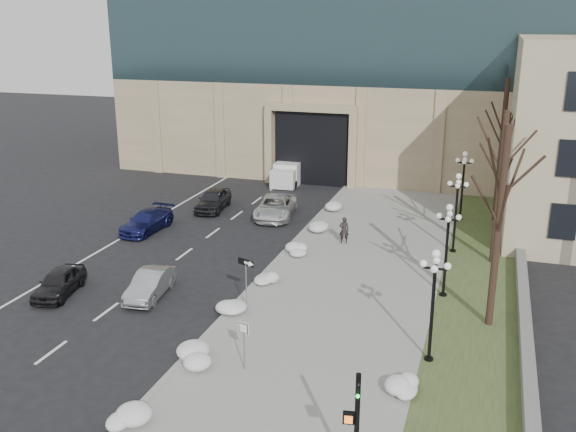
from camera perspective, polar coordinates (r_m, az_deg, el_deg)
name	(u,v)px	position (r m, az deg, el deg)	size (l,w,h in m)	color
ground	(170,408)	(23.87, -10.42, -16.44)	(160.00, 160.00, 0.00)	black
sidewalk	(353,273)	(34.51, 5.84, -5.10)	(9.00, 40.00, 0.12)	gray
curb	(274,264)	(35.62, -1.27, -4.27)	(0.30, 40.00, 0.14)	gray
grass_strip	(480,289)	(33.91, 16.69, -6.22)	(4.00, 40.00, 0.10)	#364824
stone_wall	(522,274)	(35.71, 20.05, -4.83)	(0.50, 30.00, 0.70)	slate
car_a	(59,282)	(33.70, -19.69, -5.57)	(1.52, 3.78, 1.29)	black
car_b	(150,285)	(32.23, -12.17, -5.97)	(1.35, 3.86, 1.27)	#929599
car_c	(147,221)	(41.98, -12.45, -0.46)	(1.84, 4.52, 1.31)	navy
car_d	(275,207)	(43.90, -1.12, 0.81)	(2.38, 5.15, 1.43)	silver
car_e	(213,200)	(45.87, -6.67, 1.46)	(1.77, 4.39, 1.50)	#28282D
pedestrian	(344,230)	(38.55, 5.00, -1.26)	(0.60, 0.39, 1.64)	black
box_truck	(290,172)	(53.31, 0.18, 3.96)	(2.38, 5.85, 1.82)	silver
one_way_sign	(248,269)	(29.47, -3.55, -4.74)	(0.93, 0.49, 2.56)	slate
keep_sign	(244,336)	(24.80, -3.95, -10.60)	(0.45, 0.14, 2.12)	slate
snow_clump_a	(126,420)	(23.06, -14.21, -17.15)	(1.10, 1.60, 0.36)	white
snow_clump_b	(195,360)	(26.00, -8.25, -12.52)	(1.10, 1.60, 0.36)	white
snow_clump_c	(233,312)	(29.57, -4.89, -8.54)	(1.10, 1.60, 0.36)	white
snow_clump_d	(263,282)	(32.71, -2.27, -5.87)	(1.10, 1.60, 0.36)	white
snow_clump_e	(293,250)	(36.95, 0.48, -3.08)	(1.10, 1.60, 0.36)	white
snow_clump_f	(315,228)	(40.83, 2.45, -1.09)	(1.10, 1.60, 0.36)	white
snow_clump_g	(334,207)	(45.47, 4.07, 0.81)	(1.10, 1.60, 0.36)	white
snow_clump_h	(399,390)	(24.24, 9.83, -14.98)	(1.10, 1.60, 0.36)	white
lamppost_a	(434,291)	(25.42, 12.82, -6.52)	(1.18, 1.18, 4.76)	black
lamppost_b	(447,238)	(31.48, 13.98, -1.92)	(1.18, 1.18, 4.76)	black
lamppost_c	(457,202)	(37.69, 14.76, 1.19)	(1.18, 1.18, 4.76)	black
lamppost_d	(463,177)	(43.98, 15.32, 3.40)	(1.18, 1.18, 4.76)	black
tree_near	(501,200)	(28.25, 18.42, 1.36)	(3.20, 3.20, 9.00)	black
tree_mid	(501,167)	(36.10, 18.43, 4.16)	(3.20, 3.20, 8.50)	black
tree_far	(503,131)	(43.85, 18.56, 7.20)	(3.20, 3.20, 9.50)	black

